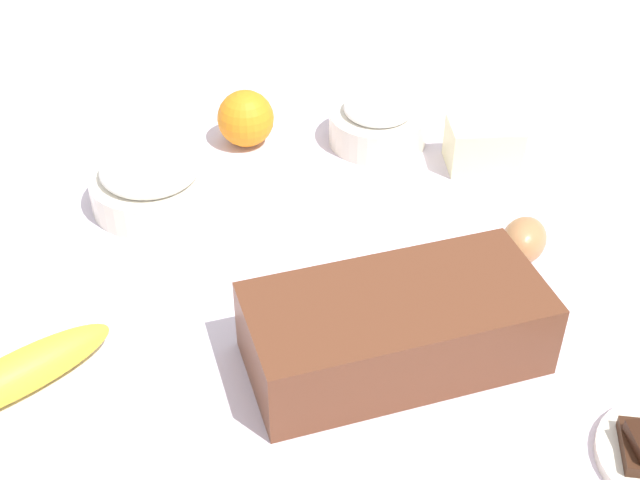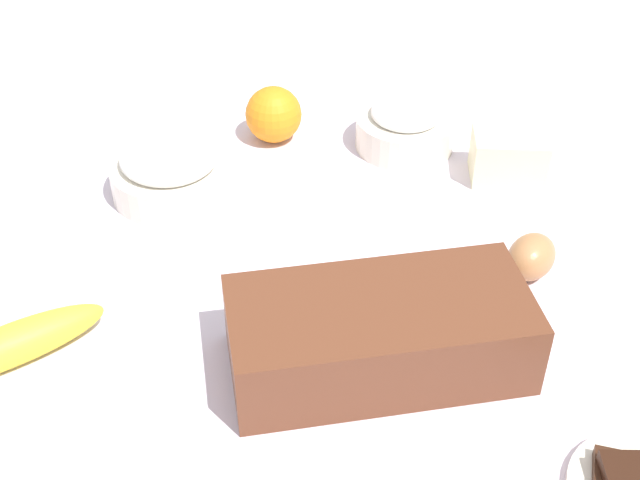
# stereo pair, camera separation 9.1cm
# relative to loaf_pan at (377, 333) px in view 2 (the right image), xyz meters

# --- Properties ---
(ground_plane) EXTENTS (2.40, 2.40, 0.02)m
(ground_plane) POSITION_rel_loaf_pan_xyz_m (0.05, -0.14, -0.05)
(ground_plane) COLOR silver
(loaf_pan) EXTENTS (0.30, 0.18, 0.08)m
(loaf_pan) POSITION_rel_loaf_pan_xyz_m (0.00, 0.00, 0.00)
(loaf_pan) COLOR brown
(loaf_pan) RESTS_ON ground_plane
(flour_bowl) EXTENTS (0.15, 0.15, 0.07)m
(flour_bowl) POSITION_rel_loaf_pan_xyz_m (0.24, -0.29, -0.01)
(flour_bowl) COLOR silver
(flour_bowl) RESTS_ON ground_plane
(sugar_bowl) EXTENTS (0.13, 0.13, 0.07)m
(sugar_bowl) POSITION_rel_loaf_pan_xyz_m (-0.06, -0.40, -0.01)
(sugar_bowl) COLOR silver
(sugar_bowl) RESTS_ON ground_plane
(banana) EXTENTS (0.18, 0.14, 0.04)m
(banana) POSITION_rel_loaf_pan_xyz_m (0.35, -0.00, -0.02)
(banana) COLOR yellow
(banana) RESTS_ON ground_plane
(orange_fruit) EXTENTS (0.07, 0.07, 0.07)m
(orange_fruit) POSITION_rel_loaf_pan_xyz_m (0.12, -0.41, -0.00)
(orange_fruit) COLOR orange
(orange_fruit) RESTS_ON ground_plane
(butter_block) EXTENTS (0.09, 0.07, 0.06)m
(butter_block) POSITION_rel_loaf_pan_xyz_m (-0.18, -0.32, -0.01)
(butter_block) COLOR #F4EDB2
(butter_block) RESTS_ON ground_plane
(egg_near_butter) EXTENTS (0.08, 0.08, 0.05)m
(egg_near_butter) POSITION_rel_loaf_pan_xyz_m (-0.17, -0.13, -0.02)
(egg_near_butter) COLOR #AF7647
(egg_near_butter) RESTS_ON ground_plane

